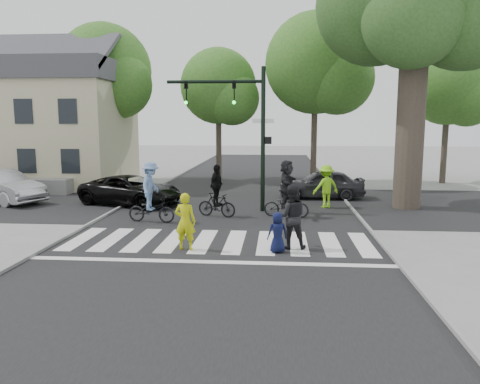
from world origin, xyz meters
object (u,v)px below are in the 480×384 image
at_px(traffic_signal, 243,118).
at_px(cyclist_right, 287,192).
at_px(pedestrian_adult, 291,217).
at_px(car_suv, 131,190).
at_px(car_grey, 321,184).
at_px(pedestrian_woman, 185,221).
at_px(cyclist_mid, 217,195).
at_px(pedestrian_child, 277,232).
at_px(car_silver, 1,186).
at_px(cyclist_left, 151,196).

xyz_separation_m(traffic_signal, cyclist_right, (1.83, -1.15, -2.89)).
xyz_separation_m(pedestrian_adult, car_suv, (-7.07, 6.86, -0.30)).
distance_m(car_suv, car_grey, 9.17).
height_order(pedestrian_adult, car_grey, pedestrian_adult).
bearing_deg(pedestrian_woman, cyclist_mid, -88.12).
xyz_separation_m(traffic_signal, pedestrian_woman, (-1.23, -6.21, -3.04)).
distance_m(pedestrian_child, car_silver, 14.89).
bearing_deg(car_silver, cyclist_right, -75.15).
bearing_deg(cyclist_right, pedestrian_woman, -121.20).
bearing_deg(car_grey, traffic_signal, -45.84).
relative_size(pedestrian_child, cyclist_left, 0.52).
bearing_deg(pedestrian_child, cyclist_mid, -80.64).
height_order(traffic_signal, car_grey, traffic_signal).
xyz_separation_m(pedestrian_child, car_grey, (2.14, 9.91, 0.11)).
distance_m(traffic_signal, pedestrian_child, 7.27).
distance_m(cyclist_left, car_grey, 9.23).
xyz_separation_m(pedestrian_child, pedestrian_adult, (0.40, 0.51, 0.37)).
relative_size(cyclist_mid, car_grey, 0.50).
bearing_deg(cyclist_left, cyclist_right, 15.06).
height_order(pedestrian_woman, cyclist_left, cyclist_left).
xyz_separation_m(pedestrian_adult, car_grey, (1.74, 9.39, -0.25)).
relative_size(pedestrian_woman, car_suv, 0.35).
bearing_deg(cyclist_right, pedestrian_child, -93.82).
relative_size(traffic_signal, cyclist_right, 2.64).
bearing_deg(pedestrian_child, car_grey, -118.73).
height_order(pedestrian_adult, cyclist_mid, cyclist_mid).
bearing_deg(car_silver, cyclist_left, -89.46).
height_order(pedestrian_adult, car_suv, pedestrian_adult).
bearing_deg(pedestrian_woman, pedestrian_child, -176.63).
distance_m(traffic_signal, car_suv, 6.20).
bearing_deg(pedestrian_child, car_suv, -64.42).
bearing_deg(pedestrian_adult, cyclist_mid, -61.05).
distance_m(pedestrian_child, cyclist_left, 6.08).
bearing_deg(cyclist_left, car_silver, 156.02).
xyz_separation_m(pedestrian_adult, car_silver, (-13.32, 6.89, -0.20)).
bearing_deg(pedestrian_child, car_silver, -46.38).
bearing_deg(pedestrian_woman, car_suv, -56.25).
relative_size(pedestrian_child, car_suv, 0.25).
distance_m(cyclist_left, car_silver, 8.94).
relative_size(traffic_signal, car_silver, 1.28).
xyz_separation_m(pedestrian_woman, cyclist_left, (-2.03, 3.69, 0.14)).
xyz_separation_m(cyclist_mid, car_suv, (-4.24, 2.38, -0.19)).
xyz_separation_m(cyclist_right, car_silver, (-13.26, 2.26, -0.24)).
relative_size(pedestrian_woman, car_grey, 0.41).
xyz_separation_m(cyclist_right, car_grey, (1.80, 4.76, -0.30)).
height_order(car_silver, car_grey, car_silver).
bearing_deg(cyclist_right, cyclist_left, -164.94).
distance_m(cyclist_right, car_suv, 7.37).
bearing_deg(pedestrian_child, cyclist_left, -55.01).
bearing_deg(car_grey, cyclist_left, -49.01).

